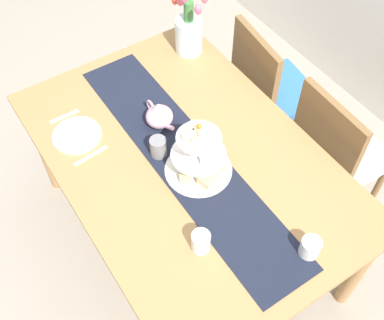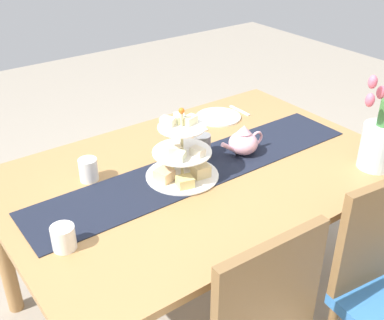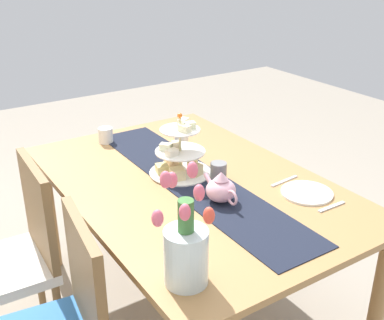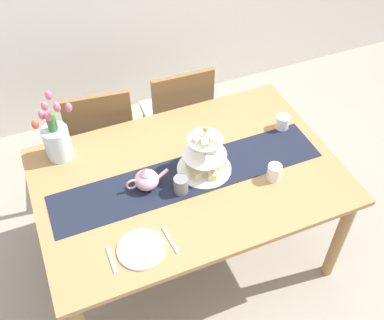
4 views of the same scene
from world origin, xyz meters
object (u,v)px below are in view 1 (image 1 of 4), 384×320
(fork_left, at_px, (64,116))
(mug_grey, at_px, (158,147))
(chair_left, at_px, (268,88))
(chair_right, at_px, (336,151))
(dinner_plate_left, at_px, (77,135))
(knife_left, at_px, (91,156))
(teapot, at_px, (159,116))
(tulip_vase, at_px, (189,31))
(cream_jug, at_px, (310,247))
(tiered_cake_stand, at_px, (200,158))
(mug_white_text, at_px, (201,242))
(dining_table, at_px, (187,169))

(fork_left, xyz_separation_m, mug_grey, (0.45, 0.26, 0.05))
(chair_left, relative_size, chair_right, 1.00)
(dinner_plate_left, xyz_separation_m, knife_left, (0.15, 0.00, -0.00))
(dinner_plate_left, bearing_deg, teapot, 67.34)
(tulip_vase, xyz_separation_m, cream_jug, (1.28, -0.28, -0.09))
(chair_right, relative_size, knife_left, 5.35)
(teapot, bearing_deg, cream_jug, 8.66)
(tiered_cake_stand, relative_size, knife_left, 1.79)
(tiered_cake_stand, distance_m, dinner_plate_left, 0.61)
(tulip_vase, distance_m, dinner_plate_left, 0.82)
(knife_left, bearing_deg, tulip_vase, 115.42)
(chair_left, bearing_deg, knife_left, -86.00)
(chair_right, height_order, teapot, chair_right)
(mug_white_text, bearing_deg, cream_jug, 53.50)
(fork_left, bearing_deg, dinner_plate_left, 0.00)
(mug_white_text, bearing_deg, dining_table, 153.79)
(chair_right, height_order, mug_grey, chair_right)
(dining_table, bearing_deg, fork_left, -145.74)
(chair_left, height_order, cream_jug, chair_left)
(teapot, height_order, dinner_plate_left, teapot)
(teapot, distance_m, cream_jug, 0.91)
(dinner_plate_left, distance_m, fork_left, 0.15)
(teapot, bearing_deg, tiered_cake_stand, 0.60)
(tulip_vase, height_order, dinner_plate_left, tulip_vase)
(cream_jug, distance_m, fork_left, 1.30)
(cream_jug, relative_size, dinner_plate_left, 0.37)
(chair_left, distance_m, teapot, 0.84)
(dinner_plate_left, height_order, mug_grey, mug_grey)
(dinner_plate_left, bearing_deg, chair_right, 61.23)
(dinner_plate_left, xyz_separation_m, mug_white_text, (0.80, 0.16, 0.04))
(dining_table, relative_size, chair_left, 1.81)
(tulip_vase, xyz_separation_m, mug_white_text, (1.03, -0.62, -0.08))
(cream_jug, relative_size, mug_grey, 0.89)
(mug_grey, bearing_deg, chair_left, 105.40)
(teapot, distance_m, tulip_vase, 0.56)
(dining_table, relative_size, knife_left, 9.70)
(teapot, bearing_deg, knife_left, -91.05)
(fork_left, relative_size, mug_grey, 1.58)
(dinner_plate_left, distance_m, knife_left, 0.15)
(chair_left, bearing_deg, mug_white_text, -53.08)
(teapot, bearing_deg, chair_left, 96.35)
(chair_right, relative_size, cream_jug, 10.71)
(chair_right, distance_m, cream_jug, 0.82)
(tiered_cake_stand, relative_size, teapot, 1.28)
(dining_table, xyz_separation_m, knife_left, (-0.24, -0.36, 0.10))
(teapot, distance_m, mug_grey, 0.18)
(mug_grey, relative_size, mug_white_text, 1.00)
(chair_left, height_order, mug_white_text, chair_left)
(teapot, xyz_separation_m, tulip_vase, (-0.38, 0.41, 0.07))
(knife_left, xyz_separation_m, mug_grey, (0.16, 0.26, 0.05))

